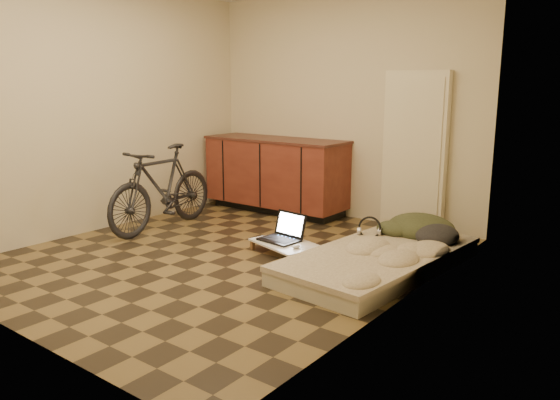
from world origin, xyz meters
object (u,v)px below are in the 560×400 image
Objects in this scene: laptop at (283,234)px; lap_desk at (285,244)px; futon at (379,260)px; bicycle at (162,184)px.

lap_desk is at bearing -33.24° from laptop.
laptop is (-0.98, -0.07, 0.07)m from futon.
bicycle reaches higher than laptop.
futon is 0.91m from lap_desk.
bicycle is 2.55m from futon.
bicycle is 3.96× the size of laptop.
laptop reaches higher than futon.
bicycle is at bearing -169.42° from futon.
bicycle is 0.77× the size of futon.
bicycle is at bearing -167.79° from laptop.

